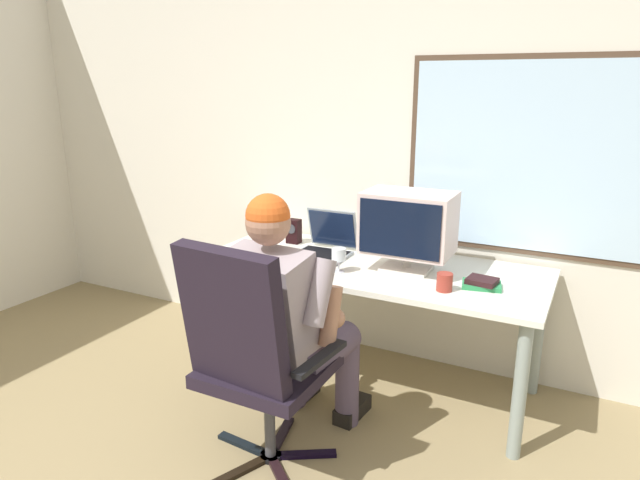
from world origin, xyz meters
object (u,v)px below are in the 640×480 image
book_stack (482,283)px  laptop (326,243)px  crt_monitor (408,224)px  desk (370,280)px  wine_glass (339,256)px  cd_case (251,256)px  person_seated (287,316)px  desk_speaker (294,231)px  coffee_mug (445,282)px  office_chair (251,350)px

book_stack → laptop: bearing=170.6°
crt_monitor → desk: bearing=-178.7°
wine_glass → cd_case: wine_glass is taller
person_seated → wine_glass: bearing=87.5°
desk_speaker → cd_case: (-0.08, -0.35, -0.07)m
person_seated → laptop: person_seated is taller
desk → person_seated: (-0.12, -0.69, 0.03)m
book_stack → cd_case: size_ratio=1.24×
person_seated → cd_case: size_ratio=7.46×
crt_monitor → coffee_mug: crt_monitor is taller
laptop → cd_case: 0.44m
desk → person_seated: 0.70m
desk → person_seated: size_ratio=1.51×
desk → laptop: (-0.30, 0.07, 0.15)m
person_seated → laptop: size_ratio=3.82×
person_seated → desk_speaker: 0.99m
wine_glass → coffee_mug: 0.57m
laptop → book_stack: bearing=-9.4°
wine_glass → book_stack: (0.71, 0.11, -0.07)m
person_seated → cd_case: (-0.54, 0.51, 0.07)m
desk → wine_glass: (-0.10, -0.19, 0.18)m
crt_monitor → laptop: (-0.51, 0.07, -0.19)m
crt_monitor → book_stack: crt_monitor is taller
cd_case → coffee_mug: 1.12m
desk → cd_case: bearing=-164.9°
wine_glass → book_stack: 0.73m
desk → crt_monitor: crt_monitor is taller
book_stack → wine_glass: bearing=-171.1°
coffee_mug → wine_glass: bearing=178.5°
laptop → desk_speaker: 0.30m
office_chair → book_stack: bearing=49.2°
person_seated → cd_case: person_seated is taller
laptop → crt_monitor: bearing=-7.5°
office_chair → crt_monitor: bearing=70.2°
cd_case → wine_glass: bearing=-1.6°
desk → office_chair: (-0.14, -0.96, -0.03)m
desk → cd_case: (-0.66, -0.18, 0.09)m
desk → coffee_mug: size_ratio=21.47×
desk → book_stack: size_ratio=9.09×
desk → crt_monitor: 0.40m
desk → coffee_mug: (0.46, -0.21, 0.13)m
desk_speaker → book_stack: desk_speaker is taller
person_seated → coffee_mug: (0.59, 0.48, 0.10)m
office_chair → cd_case: office_chair is taller
desk_speaker → desk: bearing=-16.9°
cd_case → desk_speaker: bearing=77.9°
office_chair → crt_monitor: size_ratio=2.32×
coffee_mug → book_stack: bearing=40.2°
desk_speaker → coffee_mug: desk_speaker is taller
cd_case → office_chair: bearing=-56.4°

